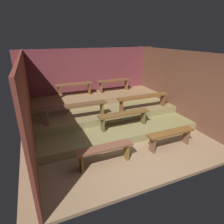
{
  "coord_description": "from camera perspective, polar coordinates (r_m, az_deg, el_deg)",
  "views": [
    {
      "loc": [
        -2.25,
        -2.82,
        2.87
      ],
      "look_at": [
        -0.02,
        2.46,
        0.55
      ],
      "focal_mm": 30.16,
      "sensor_mm": 36.0,
      "label": 1
    }
  ],
  "objects": [
    {
      "name": "ground",
      "position": [
        6.34,
        0.58,
        -5.27
      ],
      "size": [
        5.71,
        5.48,
        0.08
      ],
      "primitive_type": "cube",
      "color": "#8B6D4F"
    },
    {
      "name": "wall_back",
      "position": [
        8.03,
        -6.23,
        10.04
      ],
      "size": [
        5.71,
        0.06,
        2.43
      ],
      "primitive_type": "cube",
      "color": "brown",
      "rests_on": "ground"
    },
    {
      "name": "wall_left",
      "position": [
        5.43,
        -24.21,
        2.31
      ],
      "size": [
        0.06,
        5.48,
        2.43
      ],
      "primitive_type": "cube",
      "color": "brown",
      "rests_on": "ground"
    },
    {
      "name": "wall_right",
      "position": [
        7.2,
        19.24,
        7.54
      ],
      "size": [
        0.06,
        5.48,
        2.43
      ],
      "primitive_type": "cube",
      "color": "brown",
      "rests_on": "ground"
    },
    {
      "name": "platform_lower",
      "position": [
        6.78,
        -1.47,
        -1.92
      ],
      "size": [
        4.91,
        3.46,
        0.23
      ],
      "primitive_type": "cube",
      "color": "olive",
      "rests_on": "ground"
    },
    {
      "name": "platform_middle",
      "position": [
        7.13,
        -2.98,
        1.29
      ],
      "size": [
        4.91,
        2.45,
        0.23
      ],
      "primitive_type": "cube",
      "color": "olive",
      "rests_on": "platform_lower"
    },
    {
      "name": "platform_upper",
      "position": [
        7.58,
        -4.53,
        4.36
      ],
      "size": [
        4.91,
        1.29,
        0.23
      ],
      "primitive_type": "cube",
      "color": "olive",
      "rests_on": "platform_middle"
    },
    {
      "name": "bench_floor_left",
      "position": [
        4.49,
        -2.21,
        -11.61
      ],
      "size": [
        1.38,
        0.27,
        0.48
      ],
      "color": "brown",
      "rests_on": "ground"
    },
    {
      "name": "bench_floor_right",
      "position": [
        5.36,
        17.35,
        -6.69
      ],
      "size": [
        1.38,
        0.27,
        0.48
      ],
      "color": "brown",
      "rests_on": "ground"
    },
    {
      "name": "bench_lower_center",
      "position": [
        5.73,
        3.62,
        -1.1
      ],
      "size": [
        1.63,
        0.27,
        0.48
      ],
      "color": "brown",
      "rests_on": "platform_lower"
    },
    {
      "name": "bench_middle_left",
      "position": [
        5.81,
        -10.97,
        1.37
      ],
      "size": [
        1.93,
        0.27,
        0.48
      ],
      "color": "brown",
      "rests_on": "platform_middle"
    },
    {
      "name": "bench_middle_right",
      "position": [
        6.67,
        9.45,
        4.2
      ],
      "size": [
        1.93,
        0.27,
        0.48
      ],
      "color": "brown",
      "rests_on": "platform_middle"
    },
    {
      "name": "bench_upper_left",
      "position": [
        7.46,
        -11.38,
        7.69
      ],
      "size": [
        1.42,
        0.27,
        0.48
      ],
      "color": "brown",
      "rests_on": "platform_upper"
    },
    {
      "name": "bench_upper_right",
      "position": [
        7.95,
        0.58,
        8.99
      ],
      "size": [
        1.42,
        0.27,
        0.48
      ],
      "color": "brown",
      "rests_on": "platform_upper"
    }
  ]
}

